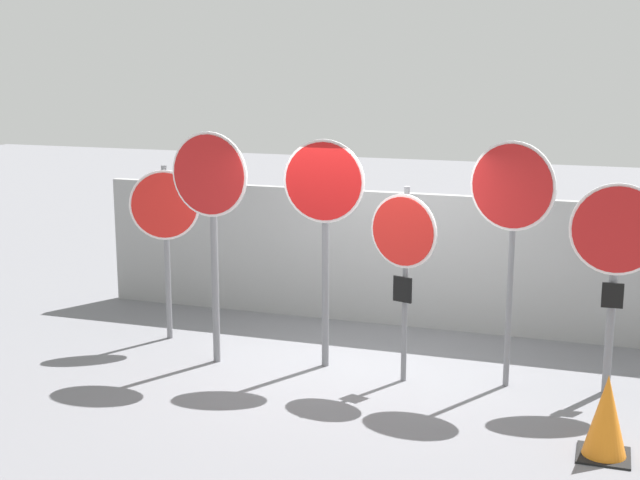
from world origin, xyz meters
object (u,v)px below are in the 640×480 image
object	(u,v)px
stop_sign_3	(404,245)
traffic_cone_0	(606,416)
stop_sign_0	(165,217)
stop_sign_4	(512,204)
stop_sign_1	(211,199)
stop_sign_5	(616,251)
stop_sign_2	(324,205)

from	to	relation	value
stop_sign_3	traffic_cone_0	world-z (taller)	stop_sign_3
stop_sign_0	stop_sign_4	world-z (taller)	stop_sign_4
stop_sign_3	traffic_cone_0	size ratio (longest dim) A/B	2.81
stop_sign_1	stop_sign_3	bearing A→B (deg)	8.01
traffic_cone_0	stop_sign_3	bearing A→B (deg)	150.06
stop_sign_3	stop_sign_5	size ratio (longest dim) A/B	0.96
stop_sign_2	stop_sign_3	bearing A→B (deg)	-12.10
stop_sign_0	stop_sign_5	size ratio (longest dim) A/B	0.97
traffic_cone_0	stop_sign_2	bearing A→B (deg)	155.38
stop_sign_5	stop_sign_4	bearing A→B (deg)	-176.14
stop_sign_0	stop_sign_2	size ratio (longest dim) A/B	0.84
stop_sign_0	stop_sign_1	size ratio (longest dim) A/B	0.82
stop_sign_1	stop_sign_3	size ratio (longest dim) A/B	1.25
stop_sign_4	traffic_cone_0	xyz separation A→B (m)	(1.04, -1.41, -1.61)
stop_sign_2	traffic_cone_0	distance (m)	3.68
stop_sign_5	stop_sign_0	bearing A→B (deg)	174.68
stop_sign_1	stop_sign_5	world-z (taller)	stop_sign_1
stop_sign_2	stop_sign_4	size ratio (longest dim) A/B	0.98
stop_sign_0	stop_sign_3	bearing A→B (deg)	-28.69
stop_sign_4	stop_sign_0	bearing A→B (deg)	-168.21
stop_sign_1	stop_sign_3	xyz separation A→B (m)	(2.18, 0.08, -0.39)
stop_sign_5	traffic_cone_0	size ratio (longest dim) A/B	2.94
stop_sign_0	stop_sign_2	xyz separation A→B (m)	(2.14, -0.35, 0.31)
stop_sign_2	stop_sign_1	bearing A→B (deg)	-169.47
stop_sign_2	stop_sign_4	distance (m)	2.02
stop_sign_2	traffic_cone_0	world-z (taller)	stop_sign_2
stop_sign_3	traffic_cone_0	bearing A→B (deg)	-12.13
stop_sign_0	stop_sign_3	size ratio (longest dim) A/B	1.02
stop_sign_0	stop_sign_2	world-z (taller)	stop_sign_2
stop_sign_0	stop_sign_5	distance (m)	5.20
stop_sign_2	stop_sign_0	bearing A→B (deg)	169.50
stop_sign_3	stop_sign_2	bearing A→B (deg)	-173.09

